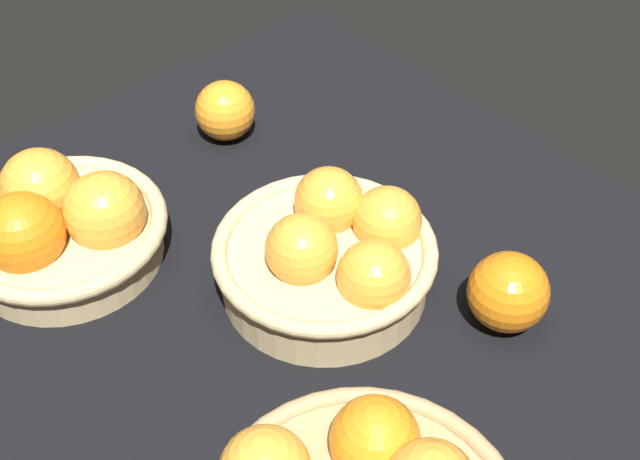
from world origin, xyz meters
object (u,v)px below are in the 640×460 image
basket_center (330,254)px  loose_orange_front_gap (225,111)px  basket_near_left (61,226)px  loose_orange_back_gap (508,292)px

basket_center → loose_orange_front_gap: 27.21cm
basket_center → loose_orange_front_gap: (-26.29, 7.00, -0.78)cm
basket_near_left → loose_orange_back_gap: (35.01, 26.75, -0.28)cm
basket_center → loose_orange_back_gap: bearing=33.5°
basket_near_left → loose_orange_front_gap: (-5.47, 24.36, -0.59)cm
basket_near_left → loose_orange_back_gap: basket_near_left is taller
basket_center → loose_orange_back_gap: 17.03cm
loose_orange_back_gap → basket_near_left: bearing=-142.6°
basket_near_left → loose_orange_front_gap: 24.97cm
loose_orange_front_gap → loose_orange_back_gap: size_ratio=0.92×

